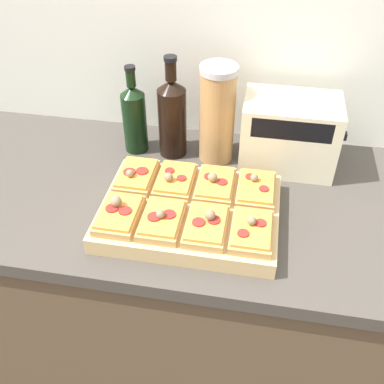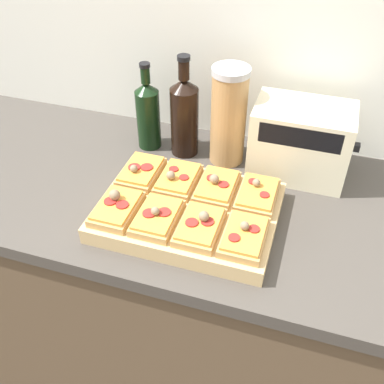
{
  "view_description": "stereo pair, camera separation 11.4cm",
  "coord_description": "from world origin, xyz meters",
  "px_view_note": "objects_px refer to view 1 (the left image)",
  "views": [
    {
      "loc": [
        0.09,
        -0.62,
        1.72
      ],
      "look_at": [
        -0.06,
        0.25,
        0.98
      ],
      "focal_mm": 42.0,
      "sensor_mm": 36.0,
      "label": 1
    },
    {
      "loc": [
        0.2,
        -0.59,
        1.72
      ],
      "look_at": [
        -0.06,
        0.25,
        0.98
      ],
      "focal_mm": 42.0,
      "sensor_mm": 36.0,
      "label": 2
    }
  ],
  "objects_px": {
    "wine_bottle": "(172,116)",
    "toaster_oven": "(289,134)",
    "grain_jar_tall": "(217,114)",
    "olive_oil_bottle": "(134,117)",
    "cutting_board": "(190,212)"
  },
  "relations": [
    {
      "from": "grain_jar_tall",
      "to": "toaster_oven",
      "type": "height_order",
      "value": "grain_jar_tall"
    },
    {
      "from": "cutting_board",
      "to": "toaster_oven",
      "type": "relative_size",
      "value": 1.53
    },
    {
      "from": "toaster_oven",
      "to": "grain_jar_tall",
      "type": "bearing_deg",
      "value": 179.77
    },
    {
      "from": "grain_jar_tall",
      "to": "wine_bottle",
      "type": "bearing_deg",
      "value": 180.0
    },
    {
      "from": "cutting_board",
      "to": "wine_bottle",
      "type": "bearing_deg",
      "value": 110.09
    },
    {
      "from": "cutting_board",
      "to": "grain_jar_tall",
      "type": "height_order",
      "value": "grain_jar_tall"
    },
    {
      "from": "olive_oil_bottle",
      "to": "grain_jar_tall",
      "type": "xyz_separation_m",
      "value": [
        0.25,
        0.0,
        0.04
      ]
    },
    {
      "from": "olive_oil_bottle",
      "to": "wine_bottle",
      "type": "height_order",
      "value": "wine_bottle"
    },
    {
      "from": "olive_oil_bottle",
      "to": "wine_bottle",
      "type": "relative_size",
      "value": 0.88
    },
    {
      "from": "wine_bottle",
      "to": "toaster_oven",
      "type": "distance_m",
      "value": 0.34
    },
    {
      "from": "toaster_oven",
      "to": "cutting_board",
      "type": "bearing_deg",
      "value": -129.44
    },
    {
      "from": "cutting_board",
      "to": "olive_oil_bottle",
      "type": "distance_m",
      "value": 0.37
    },
    {
      "from": "grain_jar_tall",
      "to": "toaster_oven",
      "type": "distance_m",
      "value": 0.21
    },
    {
      "from": "wine_bottle",
      "to": "toaster_oven",
      "type": "height_order",
      "value": "wine_bottle"
    },
    {
      "from": "wine_bottle",
      "to": "toaster_oven",
      "type": "xyz_separation_m",
      "value": [
        0.34,
        -0.0,
        -0.02
      ]
    }
  ]
}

